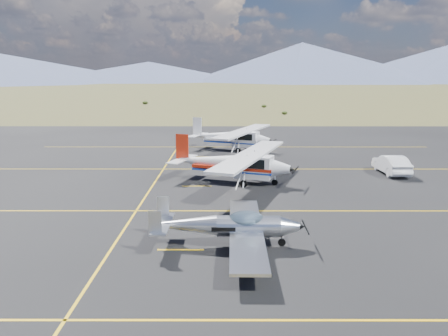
% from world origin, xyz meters
% --- Properties ---
extents(ground, '(1600.00, 1600.00, 0.00)m').
position_xyz_m(ground, '(0.00, 0.00, 0.00)').
color(ground, '#383D1C').
rests_on(ground, ground).
extents(apron, '(72.00, 72.00, 0.02)m').
position_xyz_m(apron, '(0.00, 7.00, 0.00)').
color(apron, black).
rests_on(apron, ground).
extents(aircraft_low_wing, '(6.32, 8.84, 1.93)m').
position_xyz_m(aircraft_low_wing, '(-0.83, -3.04, 0.92)').
color(aircraft_low_wing, silver).
rests_on(aircraft_low_wing, apron).
extents(aircraft_cessna, '(8.84, 12.45, 3.21)m').
position_xyz_m(aircraft_cessna, '(-0.51, 8.69, 1.42)').
color(aircraft_cessna, silver).
rests_on(aircraft_cessna, apron).
extents(aircraft_plain, '(8.89, 12.04, 3.13)m').
position_xyz_m(aircraft_plain, '(-0.40, 21.97, 1.39)').
color(aircraft_plain, white).
rests_on(aircraft_plain, apron).
extents(sedan, '(1.61, 4.38, 1.43)m').
position_xyz_m(sedan, '(11.55, 11.38, 0.73)').
color(sedan, white).
rests_on(sedan, apron).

